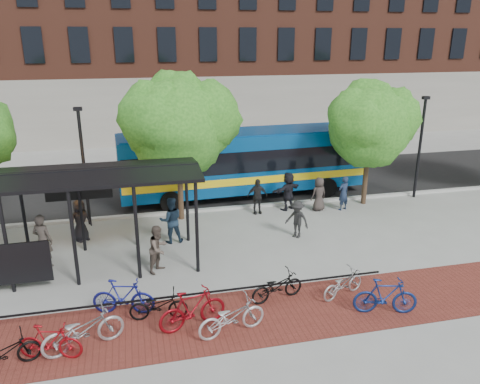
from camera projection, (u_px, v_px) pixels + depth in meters
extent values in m
plane|color=#9E9E99|center=(265.00, 242.00, 18.80)|extent=(160.00, 160.00, 0.00)
cube|color=black|center=(226.00, 184.00, 26.19)|extent=(160.00, 8.00, 0.01)
cube|color=#B7B7B2|center=(242.00, 207.00, 22.48)|extent=(160.00, 0.25, 0.12)
cube|color=maroon|center=(247.00, 317.00, 13.75)|extent=(24.00, 3.00, 0.01)
cube|color=black|center=(199.00, 306.00, 14.30)|extent=(12.00, 0.05, 0.95)
cube|color=brown|center=(294.00, 11.00, 41.84)|extent=(55.00, 14.00, 20.00)
cylinder|color=black|center=(7.00, 245.00, 14.62)|extent=(0.12, 0.12, 3.30)
cylinder|color=black|center=(24.00, 215.00, 17.11)|extent=(0.12, 0.12, 3.30)
cylinder|color=black|center=(74.00, 239.00, 15.05)|extent=(0.12, 0.12, 3.30)
cylinder|color=black|center=(81.00, 210.00, 17.55)|extent=(0.12, 0.12, 3.30)
cylinder|color=black|center=(137.00, 233.00, 15.49)|extent=(0.12, 0.12, 3.30)
cylinder|color=black|center=(135.00, 206.00, 17.98)|extent=(0.12, 0.12, 3.30)
cylinder|color=black|center=(197.00, 228.00, 15.92)|extent=(0.12, 0.12, 3.30)
cylinder|color=black|center=(187.00, 202.00, 18.42)|extent=(0.12, 0.12, 3.30)
cube|color=black|center=(36.00, 182.00, 14.87)|extent=(10.60, 1.65, 0.29)
cube|color=black|center=(43.00, 170.00, 16.16)|extent=(10.60, 1.65, 0.29)
cube|color=black|center=(48.00, 176.00, 16.94)|extent=(9.00, 0.10, 0.40)
cube|color=black|center=(79.00, 190.00, 17.40)|extent=(2.40, 0.12, 0.70)
cube|color=#FF7200|center=(79.00, 190.00, 17.48)|extent=(2.20, 0.02, 0.55)
cylinder|color=#382619|center=(180.00, 192.00, 20.80)|extent=(0.24, 0.24, 2.52)
sphere|color=#26681B|center=(178.00, 127.00, 19.88)|extent=(4.20, 4.20, 4.20)
sphere|color=#26681B|center=(201.00, 118.00, 20.19)|extent=(3.36, 3.36, 3.36)
sphere|color=#26681B|center=(158.00, 119.00, 19.29)|extent=(3.15, 3.15, 3.15)
sphere|color=#26681B|center=(178.00, 107.00, 20.01)|extent=(2.94, 2.94, 2.94)
cylinder|color=#382619|center=(365.00, 181.00, 22.80)|extent=(0.24, 0.24, 2.27)
sphere|color=#26681B|center=(370.00, 127.00, 21.96)|extent=(3.80, 3.80, 3.80)
sphere|color=#26681B|center=(387.00, 119.00, 22.25)|extent=(3.04, 3.04, 3.04)
sphere|color=#26681B|center=(359.00, 121.00, 21.39)|extent=(2.85, 2.85, 2.85)
sphere|color=#26681B|center=(369.00, 109.00, 22.10)|extent=(2.66, 2.66, 2.66)
cylinder|color=black|center=(84.00, 169.00, 19.82)|extent=(0.14, 0.14, 5.00)
cube|color=black|center=(78.00, 109.00, 19.02)|extent=(0.35, 0.20, 0.15)
cylinder|color=black|center=(420.00, 149.00, 23.29)|extent=(0.14, 0.14, 5.00)
cube|color=black|center=(426.00, 98.00, 22.49)|extent=(0.35, 0.20, 0.15)
cube|color=navy|center=(245.00, 160.00, 23.71)|extent=(12.63, 3.29, 2.87)
cube|color=black|center=(245.00, 155.00, 23.63)|extent=(12.38, 3.32, 1.04)
cube|color=yellow|center=(245.00, 173.00, 23.93)|extent=(12.51, 3.34, 0.37)
cube|color=navy|center=(245.00, 133.00, 23.27)|extent=(12.37, 3.01, 0.19)
cylinder|color=black|center=(171.00, 202.00, 21.87)|extent=(1.01, 0.34, 1.00)
cylinder|color=black|center=(164.00, 185.00, 24.35)|extent=(1.01, 0.34, 1.00)
cylinder|color=black|center=(327.00, 187.00, 23.96)|extent=(1.01, 0.34, 1.00)
cylinder|color=black|center=(306.00, 173.00, 26.43)|extent=(1.01, 0.34, 1.00)
imported|color=black|center=(3.00, 353.00, 11.48)|extent=(1.84, 1.10, 0.91)
imported|color=maroon|center=(50.00, 342.00, 11.84)|extent=(1.71, 0.86, 0.99)
imported|color=#9F9FA2|center=(83.00, 330.00, 12.20)|extent=(2.29, 1.44, 1.14)
imported|color=navy|center=(123.00, 297.00, 13.77)|extent=(1.93, 0.99, 1.12)
imported|color=black|center=(159.00, 305.00, 13.54)|extent=(1.73, 0.75, 0.88)
imported|color=maroon|center=(193.00, 309.00, 13.08)|extent=(2.07, 1.03, 1.20)
imported|color=#B8B8BB|center=(232.00, 317.00, 12.84)|extent=(2.12, 1.17, 1.05)
imported|color=black|center=(277.00, 286.00, 14.53)|extent=(1.87, 1.01, 0.93)
imported|color=#9E9EA0|center=(343.00, 284.00, 14.74)|extent=(1.77, 1.16, 0.88)
imported|color=navy|center=(385.00, 296.00, 13.78)|extent=(1.96, 1.00, 1.14)
imported|color=black|center=(80.00, 220.00, 18.69)|extent=(1.01, 0.94, 1.73)
imported|color=#463D38|center=(43.00, 241.00, 16.50)|extent=(0.85, 0.73, 1.98)
imported|color=#1A2C3D|center=(171.00, 220.00, 18.50)|extent=(0.95, 0.75, 1.88)
imported|color=black|center=(257.00, 196.00, 21.60)|extent=(0.98, 0.43, 1.66)
imported|color=black|center=(288.00, 191.00, 22.07)|extent=(1.76, 1.27, 1.84)
imported|color=#39302D|center=(319.00, 194.00, 21.98)|extent=(0.89, 0.68, 1.61)
imported|color=#1C2842|center=(343.00, 193.00, 22.05)|extent=(0.71, 0.59, 1.65)
imported|color=brown|center=(159.00, 249.00, 16.21)|extent=(1.03, 1.05, 1.70)
imported|color=black|center=(297.00, 219.00, 19.00)|extent=(1.13, 1.15, 1.58)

